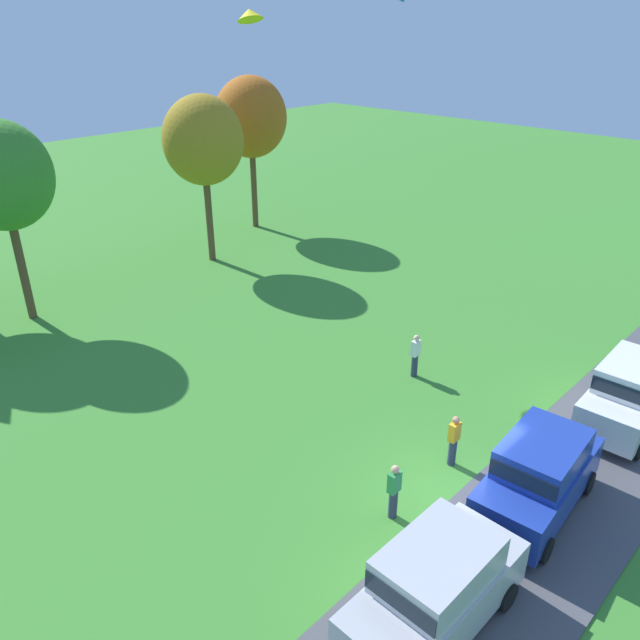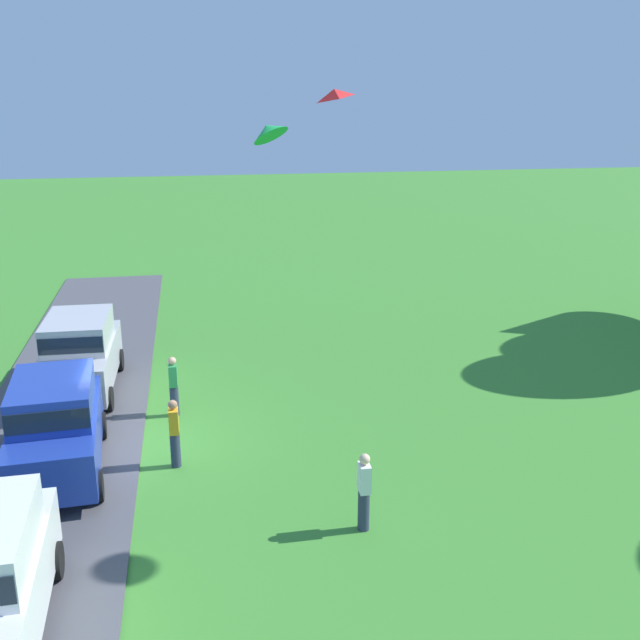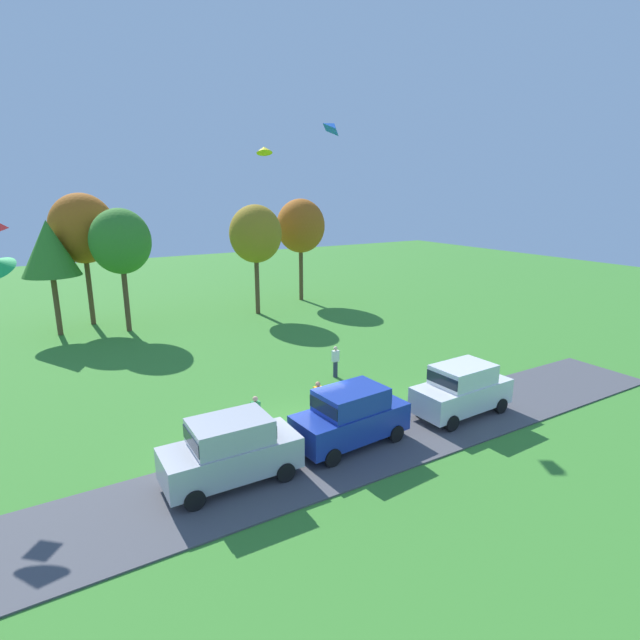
{
  "view_description": "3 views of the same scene",
  "coord_description": "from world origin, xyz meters",
  "px_view_note": "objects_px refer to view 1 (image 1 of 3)",
  "views": [
    {
      "loc": [
        -12.36,
        -6.6,
        12.2
      ],
      "look_at": [
        1.86,
        6.97,
        2.47
      ],
      "focal_mm": 35.0,
      "sensor_mm": 36.0,
      "label": 1
    },
    {
      "loc": [
        17.52,
        1.48,
        8.71
      ],
      "look_at": [
        -0.0,
        4.51,
        3.12
      ],
      "focal_mm": 42.0,
      "sensor_mm": 36.0,
      "label": 2
    },
    {
      "loc": [
        -9.13,
        -16.4,
        9.65
      ],
      "look_at": [
        2.68,
        3.2,
        3.71
      ],
      "focal_mm": 28.0,
      "sensor_mm": 36.0,
      "label": 3
    }
  ],
  "objects_px": {
    "tree_left_of_center": "(251,118)",
    "car_suv_mid_row": "(539,472)",
    "car_suv_near_entrance": "(436,586)",
    "person_beside_suv": "(415,355)",
    "kite_delta_trailing_tail": "(250,14)",
    "person_watching_sky": "(454,440)",
    "tree_far_left": "(1,176)",
    "person_on_lawn": "(394,491)",
    "tree_lone_near": "(203,141)",
    "car_suv_by_flagpole": "(630,391)"
  },
  "relations": [
    {
      "from": "tree_lone_near",
      "to": "car_suv_by_flagpole",
      "type": "bearing_deg",
      "value": -90.32
    },
    {
      "from": "person_beside_suv",
      "to": "tree_left_of_center",
      "type": "height_order",
      "value": "tree_left_of_center"
    },
    {
      "from": "tree_far_left",
      "to": "tree_lone_near",
      "type": "bearing_deg",
      "value": 0.08
    },
    {
      "from": "car_suv_near_entrance",
      "to": "tree_lone_near",
      "type": "relative_size",
      "value": 0.53
    },
    {
      "from": "car_suv_near_entrance",
      "to": "person_watching_sky",
      "type": "xyz_separation_m",
      "value": [
        5.05,
        2.76,
        -0.42
      ]
    },
    {
      "from": "car_suv_mid_row",
      "to": "person_watching_sky",
      "type": "relative_size",
      "value": 2.77
    },
    {
      "from": "person_beside_suv",
      "to": "person_on_lawn",
      "type": "height_order",
      "value": "same"
    },
    {
      "from": "person_beside_suv",
      "to": "car_suv_mid_row",
      "type": "bearing_deg",
      "value": -118.18
    },
    {
      "from": "person_beside_suv",
      "to": "kite_delta_trailing_tail",
      "type": "bearing_deg",
      "value": 88.23
    },
    {
      "from": "car_suv_near_entrance",
      "to": "person_on_lawn",
      "type": "xyz_separation_m",
      "value": [
        2.09,
        2.7,
        -0.42
      ]
    },
    {
      "from": "car_suv_near_entrance",
      "to": "kite_delta_trailing_tail",
      "type": "bearing_deg",
      "value": 60.53
    },
    {
      "from": "car_suv_by_flagpole",
      "to": "person_beside_suv",
      "type": "relative_size",
      "value": 2.73
    },
    {
      "from": "person_watching_sky",
      "to": "tree_far_left",
      "type": "xyz_separation_m",
      "value": [
        -4.28,
        19.06,
        5.41
      ]
    },
    {
      "from": "car_suv_by_flagpole",
      "to": "kite_delta_trailing_tail",
      "type": "distance_m",
      "value": 19.07
    },
    {
      "from": "car_suv_by_flagpole",
      "to": "person_watching_sky",
      "type": "relative_size",
      "value": 2.73
    },
    {
      "from": "car_suv_near_entrance",
      "to": "kite_delta_trailing_tail",
      "type": "relative_size",
      "value": 4.58
    },
    {
      "from": "kite_delta_trailing_tail",
      "to": "person_on_lawn",
      "type": "bearing_deg",
      "value": -117.49
    },
    {
      "from": "car_suv_by_flagpole",
      "to": "person_beside_suv",
      "type": "distance_m",
      "value": 7.15
    },
    {
      "from": "tree_left_of_center",
      "to": "car_suv_mid_row",
      "type": "bearing_deg",
      "value": -114.9
    },
    {
      "from": "car_suv_by_flagpole",
      "to": "tree_left_of_center",
      "type": "xyz_separation_m",
      "value": [
        5.67,
        24.81,
        5.33
      ]
    },
    {
      "from": "person_watching_sky",
      "to": "tree_lone_near",
      "type": "distance_m",
      "value": 20.65
    },
    {
      "from": "person_beside_suv",
      "to": "person_on_lawn",
      "type": "bearing_deg",
      "value": -148.47
    },
    {
      "from": "kite_delta_trailing_tail",
      "to": "person_beside_suv",
      "type": "bearing_deg",
      "value": -91.77
    },
    {
      "from": "car_suv_near_entrance",
      "to": "tree_lone_near",
      "type": "distance_m",
      "value": 24.87
    },
    {
      "from": "car_suv_mid_row",
      "to": "car_suv_near_entrance",
      "type": "bearing_deg",
      "value": -178.99
    },
    {
      "from": "tree_far_left",
      "to": "tree_left_of_center",
      "type": "xyz_separation_m",
      "value": [
        15.54,
        2.79,
        0.34
      ]
    },
    {
      "from": "car_suv_mid_row",
      "to": "car_suv_by_flagpole",
      "type": "distance_m",
      "value": 5.72
    },
    {
      "from": "car_suv_by_flagpole",
      "to": "person_on_lawn",
      "type": "bearing_deg",
      "value": 161.22
    },
    {
      "from": "person_watching_sky",
      "to": "tree_lone_near",
      "type": "xyz_separation_m",
      "value": [
        5.72,
        19.07,
        5.49
      ]
    },
    {
      "from": "car_suv_near_entrance",
      "to": "kite_delta_trailing_tail",
      "type": "height_order",
      "value": "kite_delta_trailing_tail"
    },
    {
      "from": "person_watching_sky",
      "to": "person_beside_suv",
      "type": "bearing_deg",
      "value": 48.6
    },
    {
      "from": "tree_left_of_center",
      "to": "kite_delta_trailing_tail",
      "type": "distance_m",
      "value": 13.19
    },
    {
      "from": "car_suv_mid_row",
      "to": "person_watching_sky",
      "type": "bearing_deg",
      "value": 87.56
    },
    {
      "from": "car_suv_near_entrance",
      "to": "car_suv_by_flagpole",
      "type": "height_order",
      "value": "same"
    },
    {
      "from": "car_suv_mid_row",
      "to": "kite_delta_trailing_tail",
      "type": "xyz_separation_m",
      "value": [
        3.75,
        15.28,
        10.83
      ]
    },
    {
      "from": "car_suv_mid_row",
      "to": "person_beside_suv",
      "type": "distance_m",
      "value": 7.37
    },
    {
      "from": "tree_left_of_center",
      "to": "person_watching_sky",
      "type": "bearing_deg",
      "value": -117.28
    },
    {
      "from": "car_suv_near_entrance",
      "to": "car_suv_by_flagpole",
      "type": "xyz_separation_m",
      "value": [
        10.64,
        -0.21,
        0.0
      ]
    },
    {
      "from": "car_suv_by_flagpole",
      "to": "kite_delta_trailing_tail",
      "type": "xyz_separation_m",
      "value": [
        -1.96,
        15.57,
        10.83
      ]
    },
    {
      "from": "tree_far_left",
      "to": "tree_lone_near",
      "type": "relative_size",
      "value": 0.99
    },
    {
      "from": "tree_far_left",
      "to": "tree_left_of_center",
      "type": "distance_m",
      "value": 15.8
    },
    {
      "from": "car_suv_near_entrance",
      "to": "person_beside_suv",
      "type": "xyz_separation_m",
      "value": [
        8.41,
        6.58,
        -0.42
      ]
    },
    {
      "from": "tree_left_of_center",
      "to": "person_beside_suv",
      "type": "bearing_deg",
      "value": -113.68
    },
    {
      "from": "car_suv_near_entrance",
      "to": "tree_lone_near",
      "type": "bearing_deg",
      "value": 63.76
    },
    {
      "from": "car_suv_mid_row",
      "to": "tree_left_of_center",
      "type": "height_order",
      "value": "tree_left_of_center"
    },
    {
      "from": "car_suv_mid_row",
      "to": "kite_delta_trailing_tail",
      "type": "distance_m",
      "value": 19.1
    },
    {
      "from": "kite_delta_trailing_tail",
      "to": "car_suv_mid_row",
      "type": "bearing_deg",
      "value": -103.79
    },
    {
      "from": "tree_left_of_center",
      "to": "car_suv_by_flagpole",
      "type": "bearing_deg",
      "value": -102.88
    },
    {
      "from": "tree_lone_near",
      "to": "tree_far_left",
      "type": "bearing_deg",
      "value": -179.92
    },
    {
      "from": "car_suv_mid_row",
      "to": "tree_left_of_center",
      "type": "relative_size",
      "value": 0.53
    }
  ]
}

